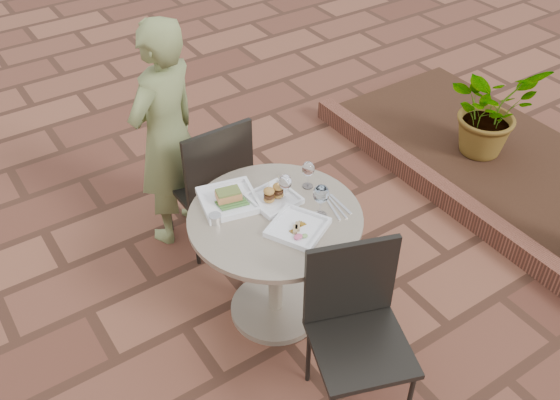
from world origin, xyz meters
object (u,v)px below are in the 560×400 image
diner (166,136)px  cafe_table (275,250)px  plate_tuna (298,227)px  plate_sliders (274,196)px  plate_salmon (229,199)px  chair_near (356,318)px  chair_far (212,176)px

diner → cafe_table: bearing=75.2°
diner → plate_tuna: diner is taller
plate_sliders → cafe_table: bearing=-119.9°
plate_sliders → diner: bearing=103.8°
plate_salmon → plate_sliders: (0.20, -0.12, 0.01)m
cafe_table → chair_near: bearing=-87.8°
plate_salmon → diner: bearing=90.5°
cafe_table → chair_near: (0.02, -0.64, 0.07)m
chair_near → plate_salmon: bearing=120.6°
chair_far → chair_near: size_ratio=1.00×
plate_tuna → chair_near: bearing=-91.2°
plate_salmon → plate_tuna: plate_salmon is taller
plate_salmon → chair_near: bearing=-79.0°
chair_far → plate_salmon: 0.53m
chair_far → plate_sliders: bearing=95.7°
plate_salmon → chair_far: bearing=73.3°
chair_far → diner: diner is taller
cafe_table → plate_salmon: 0.38m
chair_near → plate_sliders: bearing=106.9°
plate_sliders → chair_near: bearing=-92.7°
chair_near → diner: (-0.17, 1.59, 0.19)m
plate_sliders → chair_far: bearing=96.1°
diner → plate_sliders: size_ratio=5.96×
plate_salmon → plate_sliders: size_ratio=1.38×
chair_near → plate_tuna: 0.53m
diner → plate_sliders: (0.21, -0.85, 0.02)m
chair_far → plate_tuna: size_ratio=2.68×
plate_salmon → plate_tuna: bearing=-64.5°
chair_far → diner: (-0.15, 0.26, 0.19)m
cafe_table → chair_far: bearing=90.2°
diner → plate_sliders: bearing=80.2°
chair_near → plate_salmon: size_ratio=2.70×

